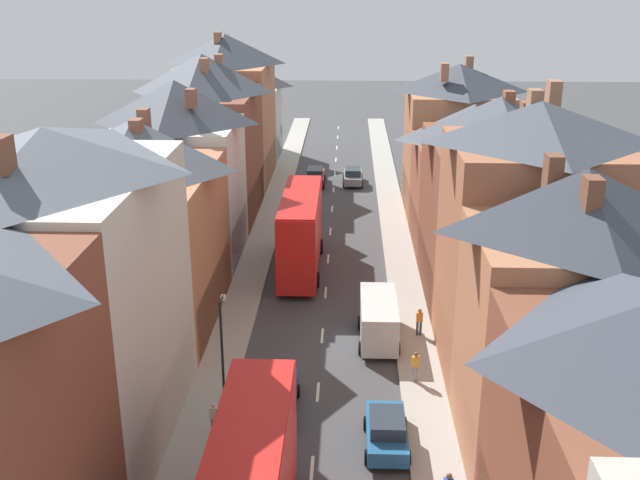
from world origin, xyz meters
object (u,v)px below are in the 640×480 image
object	(u,v)px
pedestrian_mid_left	(214,417)
pedestrian_far_left	(419,320)
car_parked_left_a	(315,176)
car_near_silver	(277,396)
car_near_blue	(387,431)
street_lamp	(222,347)
car_mid_black	(353,176)
pedestrian_mid_right	(416,365)
double_decker_bus_lead	(301,231)
delivery_van	(379,319)

from	to	relation	value
pedestrian_mid_left	pedestrian_far_left	xyz separation A→B (m)	(9.72, 9.97, 0.00)
car_parked_left_a	pedestrian_mid_left	distance (m)	41.72
car_near_silver	car_near_blue	bearing A→B (deg)	-27.39
street_lamp	pedestrian_mid_left	bearing A→B (deg)	-92.22
car_mid_black	street_lamp	xyz separation A→B (m)	(-6.05, -39.74, 2.44)
pedestrian_mid_right	double_decker_bus_lead	bearing A→B (deg)	113.74
pedestrian_far_left	car_mid_black	bearing A→B (deg)	96.36
car_mid_black	pedestrian_far_left	size ratio (longest dim) A/B	2.70
car_parked_left_a	pedestrian_mid_right	world-z (taller)	pedestrian_mid_right
pedestrian_mid_left	pedestrian_far_left	size ratio (longest dim) A/B	1.00
car_parked_left_a	car_near_blue	bearing A→B (deg)	-83.35
delivery_van	street_lamp	bearing A→B (deg)	-135.82
car_near_blue	car_near_silver	distance (m)	5.52
car_mid_black	pedestrian_far_left	world-z (taller)	pedestrian_far_left
car_near_silver	delivery_van	world-z (taller)	delivery_van
double_decker_bus_lead	street_lamp	xyz separation A→B (m)	(-2.44, -17.52, 0.43)
pedestrian_far_left	street_lamp	world-z (taller)	street_lamp
car_near_blue	street_lamp	bearing A→B (deg)	159.88
car_near_silver	street_lamp	world-z (taller)	street_lamp
double_decker_bus_lead	car_near_silver	xyz separation A→B (m)	(0.01, -17.68, -1.97)
car_mid_black	pedestrian_mid_left	size ratio (longest dim) A/B	2.70
car_near_silver	pedestrian_far_left	xyz separation A→B (m)	(7.18, 7.80, 0.19)
car_near_blue	car_near_silver	world-z (taller)	car_near_silver
car_parked_left_a	street_lamp	bearing A→B (deg)	-93.57
pedestrian_mid_left	car_parked_left_a	bearing A→B (deg)	86.51
double_decker_bus_lead	pedestrian_mid_right	size ratio (longest dim) A/B	6.71
double_decker_bus_lead	delivery_van	world-z (taller)	double_decker_bus_lead
car_parked_left_a	pedestrian_far_left	distance (m)	32.48
pedestrian_mid_right	car_parked_left_a	bearing A→B (deg)	100.12
pedestrian_mid_left	pedestrian_far_left	bearing A→B (deg)	45.73
car_mid_black	pedestrian_far_left	distance (m)	32.29
car_near_blue	delivery_van	world-z (taller)	delivery_van
double_decker_bus_lead	car_parked_left_a	xyz separation A→B (m)	(0.01, 21.80, -1.97)
car_parked_left_a	street_lamp	world-z (taller)	street_lamp
delivery_van	pedestrian_far_left	bearing A→B (deg)	12.52
pedestrian_mid_left	double_decker_bus_lead	bearing A→B (deg)	82.73
car_near_silver	car_mid_black	distance (m)	40.06
pedestrian_mid_right	pedestrian_far_left	size ratio (longest dim) A/B	1.00
car_near_blue	pedestrian_mid_right	world-z (taller)	pedestrian_mid_right
pedestrian_mid_right	pedestrian_far_left	distance (m)	5.09
car_near_blue	double_decker_bus_lead	bearing A→B (deg)	103.65
pedestrian_far_left	street_lamp	distance (m)	12.49
car_mid_black	pedestrian_far_left	bearing A→B (deg)	-83.64
pedestrian_mid_left	street_lamp	size ratio (longest dim) A/B	0.29
car_near_silver	car_parked_left_a	size ratio (longest dim) A/B	0.93
street_lamp	car_parked_left_a	bearing A→B (deg)	86.43
delivery_van	pedestrian_far_left	size ratio (longest dim) A/B	3.23
pedestrian_mid_right	street_lamp	world-z (taller)	street_lamp
car_near_silver	pedestrian_far_left	bearing A→B (deg)	47.40
delivery_van	pedestrian_mid_right	world-z (taller)	delivery_van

